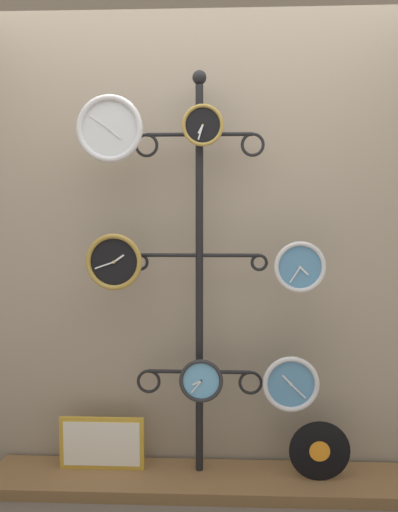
{
  "coord_description": "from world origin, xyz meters",
  "views": [
    {
      "loc": [
        0.1,
        -2.15,
        1.4
      ],
      "look_at": [
        0.0,
        0.36,
        1.21
      ],
      "focal_mm": 35.0,
      "sensor_mm": 36.0,
      "label": 1
    }
  ],
  "objects_px": {
    "clock_bottom_center": "(201,381)",
    "clock_top_center": "(203,125)",
    "clock_top_left": "(110,129)",
    "clock_bottom_right": "(291,384)",
    "clock_middle_left": "(114,262)",
    "picture_frame": "(102,443)",
    "clock_middle_right": "(300,267)",
    "display_stand": "(199,351)",
    "vinyl_record": "(320,451)"
  },
  "relations": [
    {
      "from": "display_stand",
      "to": "clock_middle_right",
      "type": "distance_m",
      "value": 0.68
    },
    {
      "from": "vinyl_record",
      "to": "clock_top_center",
      "type": "bearing_deg",
      "value": 178.63
    },
    {
      "from": "clock_top_left",
      "to": "clock_middle_right",
      "type": "relative_size",
      "value": 1.28
    },
    {
      "from": "clock_top_left",
      "to": "clock_bottom_center",
      "type": "bearing_deg",
      "value": 1.1
    },
    {
      "from": "clock_middle_left",
      "to": "vinyl_record",
      "type": "relative_size",
      "value": 0.91
    },
    {
      "from": "display_stand",
      "to": "vinyl_record",
      "type": "bearing_deg",
      "value": -7.94
    },
    {
      "from": "clock_middle_left",
      "to": "clock_middle_right",
      "type": "height_order",
      "value": "clock_middle_left"
    },
    {
      "from": "clock_middle_right",
      "to": "clock_bottom_right",
      "type": "xyz_separation_m",
      "value": [
        -0.04,
        0.0,
        -0.59
      ]
    },
    {
      "from": "clock_middle_right",
      "to": "vinyl_record",
      "type": "height_order",
      "value": "clock_middle_right"
    },
    {
      "from": "clock_bottom_center",
      "to": "picture_frame",
      "type": "distance_m",
      "value": 0.66
    },
    {
      "from": "vinyl_record",
      "to": "picture_frame",
      "type": "relative_size",
      "value": 0.69
    },
    {
      "from": "clock_bottom_right",
      "to": "vinyl_record",
      "type": "distance_m",
      "value": 0.39
    },
    {
      "from": "vinyl_record",
      "to": "display_stand",
      "type": "bearing_deg",
      "value": 172.06
    },
    {
      "from": "clock_bottom_center",
      "to": "clock_middle_right",
      "type": "bearing_deg",
      "value": 0.85
    },
    {
      "from": "clock_bottom_center",
      "to": "clock_top_center",
      "type": "bearing_deg",
      "value": 81.21
    },
    {
      "from": "clock_top_left",
      "to": "picture_frame",
      "type": "bearing_deg",
      "value": 129.86
    },
    {
      "from": "clock_top_center",
      "to": "clock_bottom_center",
      "type": "xyz_separation_m",
      "value": [
        -0.01,
        -0.04,
        -1.27
      ]
    },
    {
      "from": "clock_top_left",
      "to": "clock_middle_right",
      "type": "bearing_deg",
      "value": 0.97
    },
    {
      "from": "clock_bottom_center",
      "to": "picture_frame",
      "type": "bearing_deg",
      "value": 169.57
    },
    {
      "from": "display_stand",
      "to": "vinyl_record",
      "type": "relative_size",
      "value": 6.88
    },
    {
      "from": "clock_top_left",
      "to": "clock_top_center",
      "type": "relative_size",
      "value": 1.58
    },
    {
      "from": "display_stand",
      "to": "clock_middle_left",
      "type": "relative_size",
      "value": 7.52
    },
    {
      "from": "display_stand",
      "to": "clock_middle_right",
      "type": "relative_size",
      "value": 8.41
    },
    {
      "from": "clock_middle_left",
      "to": "clock_top_left",
      "type": "bearing_deg",
      "value": -121.02
    },
    {
      "from": "vinyl_record",
      "to": "picture_frame",
      "type": "xyz_separation_m",
      "value": [
        -1.14,
        0.07,
        -0.01
      ]
    },
    {
      "from": "clock_bottom_center",
      "to": "vinyl_record",
      "type": "distance_m",
      "value": 0.71
    },
    {
      "from": "clock_middle_left",
      "to": "clock_middle_right",
      "type": "distance_m",
      "value": 0.92
    },
    {
      "from": "display_stand",
      "to": "clock_bottom_right",
      "type": "bearing_deg",
      "value": -12.38
    },
    {
      "from": "clock_top_left",
      "to": "clock_top_center",
      "type": "height_order",
      "value": "clock_top_left"
    },
    {
      "from": "clock_middle_right",
      "to": "picture_frame",
      "type": "distance_m",
      "value": 1.4
    },
    {
      "from": "clock_middle_left",
      "to": "picture_frame",
      "type": "relative_size",
      "value": 0.63
    },
    {
      "from": "clock_middle_right",
      "to": "picture_frame",
      "type": "xyz_separation_m",
      "value": [
        -1.02,
        0.09,
        -0.96
      ]
    },
    {
      "from": "clock_top_center",
      "to": "clock_middle_left",
      "type": "xyz_separation_m",
      "value": [
        -0.44,
        -0.03,
        -0.67
      ]
    },
    {
      "from": "clock_bottom_right",
      "to": "clock_top_left",
      "type": "bearing_deg",
      "value": -178.8
    },
    {
      "from": "clock_middle_right",
      "to": "clock_middle_left",
      "type": "bearing_deg",
      "value": -179.95
    },
    {
      "from": "clock_middle_right",
      "to": "vinyl_record",
      "type": "xyz_separation_m",
      "value": [
        0.12,
        0.02,
        -0.94
      ]
    },
    {
      "from": "clock_bottom_center",
      "to": "vinyl_record",
      "type": "bearing_deg",
      "value": 2.47
    },
    {
      "from": "vinyl_record",
      "to": "clock_bottom_center",
      "type": "bearing_deg",
      "value": -177.53
    },
    {
      "from": "clock_top_left",
      "to": "vinyl_record",
      "type": "distance_m",
      "value": 1.93
    },
    {
      "from": "clock_top_center",
      "to": "display_stand",
      "type": "bearing_deg",
      "value": 105.24
    },
    {
      "from": "clock_top_center",
      "to": "clock_middle_right",
      "type": "height_order",
      "value": "clock_top_center"
    },
    {
      "from": "display_stand",
      "to": "vinyl_record",
      "type": "height_order",
      "value": "display_stand"
    },
    {
      "from": "clock_bottom_center",
      "to": "clock_bottom_right",
      "type": "bearing_deg",
      "value": 1.3
    },
    {
      "from": "clock_top_center",
      "to": "picture_frame",
      "type": "relative_size",
      "value": 0.46
    },
    {
      "from": "clock_top_left",
      "to": "clock_bottom_center",
      "type": "height_order",
      "value": "clock_top_left"
    },
    {
      "from": "clock_middle_left",
      "to": "clock_bottom_center",
      "type": "relative_size",
      "value": 1.28
    },
    {
      "from": "clock_top_left",
      "to": "clock_middle_left",
      "type": "height_order",
      "value": "clock_top_left"
    },
    {
      "from": "clock_top_center",
      "to": "picture_frame",
      "type": "height_order",
      "value": "clock_top_center"
    },
    {
      "from": "clock_bottom_center",
      "to": "clock_bottom_right",
      "type": "xyz_separation_m",
      "value": [
        0.45,
        0.01,
        -0.01
      ]
    },
    {
      "from": "clock_top_left",
      "to": "clock_bottom_right",
      "type": "distance_m",
      "value": 1.55
    }
  ]
}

